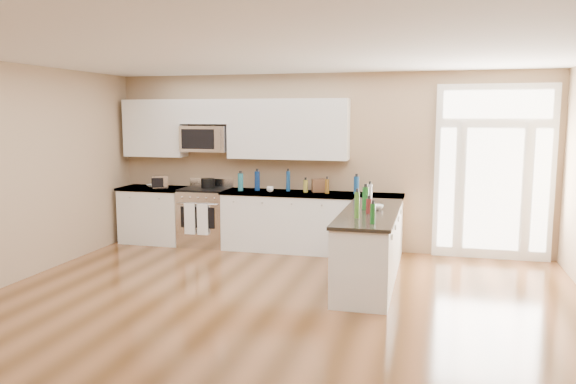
% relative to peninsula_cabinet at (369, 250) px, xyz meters
% --- Properties ---
extents(ground, '(8.00, 8.00, 0.00)m').
position_rel_peninsula_cabinet_xyz_m(ground, '(-0.93, -2.24, -0.43)').
color(ground, '#523217').
extents(room_shell, '(8.00, 8.00, 8.00)m').
position_rel_peninsula_cabinet_xyz_m(room_shell, '(-0.93, -2.24, 1.27)').
color(room_shell, tan).
rests_on(room_shell, ground).
extents(back_cabinet_left, '(1.10, 0.66, 0.94)m').
position_rel_peninsula_cabinet_xyz_m(back_cabinet_left, '(-3.80, 1.45, 0.00)').
color(back_cabinet_left, silver).
rests_on(back_cabinet_left, ground).
extents(back_cabinet_right, '(2.85, 0.66, 0.94)m').
position_rel_peninsula_cabinet_xyz_m(back_cabinet_right, '(-1.08, 1.45, 0.00)').
color(back_cabinet_right, silver).
rests_on(back_cabinet_right, ground).
extents(peninsula_cabinet, '(0.69, 2.32, 0.94)m').
position_rel_peninsula_cabinet_xyz_m(peninsula_cabinet, '(0.00, 0.00, 0.00)').
color(peninsula_cabinet, silver).
rests_on(peninsula_cabinet, ground).
extents(upper_cabinet_left, '(1.04, 0.33, 0.95)m').
position_rel_peninsula_cabinet_xyz_m(upper_cabinet_left, '(-3.81, 1.59, 1.49)').
color(upper_cabinet_left, silver).
rests_on(upper_cabinet_left, room_shell).
extents(upper_cabinet_right, '(1.94, 0.33, 0.95)m').
position_rel_peninsula_cabinet_xyz_m(upper_cabinet_right, '(-1.50, 1.59, 1.49)').
color(upper_cabinet_right, silver).
rests_on(upper_cabinet_right, room_shell).
extents(upper_cabinet_short, '(0.82, 0.33, 0.40)m').
position_rel_peninsula_cabinet_xyz_m(upper_cabinet_short, '(-2.88, 1.59, 1.77)').
color(upper_cabinet_short, silver).
rests_on(upper_cabinet_short, room_shell).
extents(microwave, '(0.78, 0.41, 0.42)m').
position_rel_peninsula_cabinet_xyz_m(microwave, '(-2.88, 1.56, 1.33)').
color(microwave, silver).
rests_on(microwave, room_shell).
extents(entry_door, '(1.70, 0.10, 2.60)m').
position_rel_peninsula_cabinet_xyz_m(entry_door, '(1.62, 1.71, 0.87)').
color(entry_door, white).
rests_on(entry_door, ground).
extents(kitchen_range, '(0.78, 0.69, 1.08)m').
position_rel_peninsula_cabinet_xyz_m(kitchen_range, '(-2.87, 1.45, 0.04)').
color(kitchen_range, silver).
rests_on(kitchen_range, ground).
extents(stockpot, '(0.30, 0.30, 0.17)m').
position_rel_peninsula_cabinet_xyz_m(stockpot, '(-2.84, 1.53, 0.60)').
color(stockpot, black).
rests_on(stockpot, kitchen_range).
extents(toaster_oven, '(0.30, 0.28, 0.21)m').
position_rel_peninsula_cabinet_xyz_m(toaster_oven, '(-3.62, 1.36, 0.61)').
color(toaster_oven, silver).
rests_on(toaster_oven, back_cabinet_left).
extents(cardboard_box, '(0.29, 0.25, 0.20)m').
position_rel_peninsula_cabinet_xyz_m(cardboard_box, '(-0.97, 1.59, 0.61)').
color(cardboard_box, brown).
rests_on(cardboard_box, back_cabinet_right).
extents(bowl_left, '(0.22, 0.22, 0.04)m').
position_rel_peninsula_cabinet_xyz_m(bowl_left, '(-3.83, 1.48, 0.53)').
color(bowl_left, white).
rests_on(bowl_left, back_cabinet_left).
extents(bowl_peninsula, '(0.20, 0.20, 0.06)m').
position_rel_peninsula_cabinet_xyz_m(bowl_peninsula, '(0.06, 0.13, 0.53)').
color(bowl_peninsula, white).
rests_on(bowl_peninsula, peninsula_cabinet).
extents(cup_counter, '(0.14, 0.14, 0.09)m').
position_rel_peninsula_cabinet_xyz_m(cup_counter, '(-1.73, 1.37, 0.55)').
color(cup_counter, white).
rests_on(cup_counter, back_cabinet_right).
extents(counter_bottles, '(2.41, 2.44, 0.32)m').
position_rel_peninsula_cabinet_xyz_m(counter_bottles, '(-0.89, 0.85, 0.64)').
color(counter_bottles, '#19591E').
rests_on(counter_bottles, back_cabinet_right).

